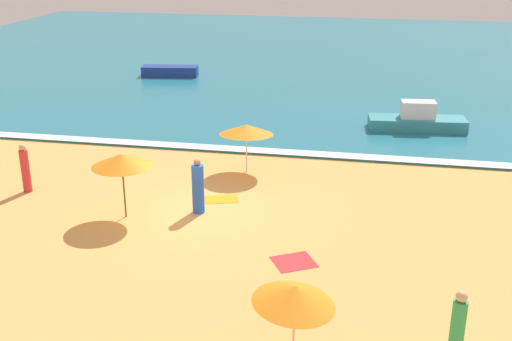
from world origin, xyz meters
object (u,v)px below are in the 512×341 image
object	(u,v)px
beachgoer_3	(25,169)
beach_umbrella_2	(122,160)
beachgoer_1	(457,329)
beach_umbrella_0	(295,295)
beach_umbrella_4	(246,130)
beachgoer_0	(198,188)
small_boat_1	(170,71)
small_boat_0	(417,120)

from	to	relation	value
beachgoer_3	beach_umbrella_2	bearing A→B (deg)	-17.96
beachgoer_1	beach_umbrella_0	bearing A→B (deg)	-170.13
beach_umbrella_4	beachgoer_0	bearing A→B (deg)	-101.27
beachgoer_0	beachgoer_1	distance (m)	9.95
beach_umbrella_2	beachgoer_1	bearing A→B (deg)	-30.55
beach_umbrella_2	small_boat_1	xyz separation A→B (m)	(-5.07, 20.21, -1.54)
beach_umbrella_2	small_boat_1	world-z (taller)	beach_umbrella_2
beachgoer_0	small_boat_1	xyz separation A→B (m)	(-7.30, 19.42, -0.46)
small_boat_0	beach_umbrella_4	bearing A→B (deg)	-135.12
beach_umbrella_2	small_boat_0	size ratio (longest dim) A/B	0.55
beachgoer_1	small_boat_0	bearing A→B (deg)	90.19
beach_umbrella_2	beachgoer_1	size ratio (longest dim) A/B	1.40
beach_umbrella_2	beachgoer_3	distance (m)	4.59
beach_umbrella_0	beach_umbrella_2	size ratio (longest dim) A/B	0.79
beachgoer_0	beach_umbrella_0	bearing A→B (deg)	-60.07
beach_umbrella_2	beach_umbrella_4	world-z (taller)	beach_umbrella_2
beachgoer_0	beachgoer_1	size ratio (longest dim) A/B	1.06
beachgoer_1	beachgoer_3	bearing A→B (deg)	153.00
beach_umbrella_0	beach_umbrella_4	bearing A→B (deg)	106.59
beachgoer_1	beachgoer_3	xyz separation A→B (m)	(-13.97, 7.12, -0.00)
small_boat_1	beachgoer_0	bearing A→B (deg)	-69.41
beachgoer_0	small_boat_0	distance (m)	12.97
beach_umbrella_4	beachgoer_3	world-z (taller)	beach_umbrella_4
beach_umbrella_4	beachgoer_3	distance (m)	8.06
beach_umbrella_0	small_boat_0	distance (m)	18.08
beach_umbrella_2	beachgoer_0	xyz separation A→B (m)	(2.23, 0.79, -1.08)
beachgoer_0	beachgoer_3	size ratio (longest dim) A/B	1.06
beachgoer_0	beachgoer_1	xyz separation A→B (m)	(7.50, -6.54, -0.02)
beachgoer_0	small_boat_0	bearing A→B (deg)	54.93
beach_umbrella_2	small_boat_0	bearing A→B (deg)	49.69
beachgoer_1	small_boat_1	xyz separation A→B (m)	(-14.80, 25.96, -0.44)
beach_umbrella_0	beachgoer_1	distance (m)	3.54
beachgoer_3	small_boat_1	distance (m)	18.86
beach_umbrella_4	small_boat_1	distance (m)	17.47
beachgoer_0	beach_umbrella_4	bearing A→B (deg)	78.73
beach_umbrella_0	beachgoer_1	bearing A→B (deg)	9.87
beach_umbrella_4	beach_umbrella_2	bearing A→B (deg)	-122.30
beachgoer_1	beachgoer_3	size ratio (longest dim) A/B	1.00
beach_umbrella_0	beach_umbrella_4	xyz separation A→B (m)	(-3.31, 11.11, 0.05)
beach_umbrella_0	beach_umbrella_4	distance (m)	11.60
beach_umbrella_2	beachgoer_1	world-z (taller)	beach_umbrella_2
beach_umbrella_0	beachgoer_3	distance (m)	13.10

